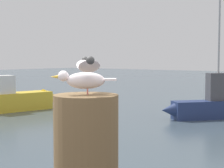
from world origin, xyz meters
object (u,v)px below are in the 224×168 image
Objects in this scene: boat_navy at (209,105)px; boat_yellow at (11,100)px; mooring_post at (86,165)px; seagull at (85,75)px.

boat_yellow is at bearing -154.67° from boat_navy.
boat_navy reaches higher than boat_yellow.
mooring_post reaches higher than boat_yellow.
mooring_post is 12.14m from boat_navy.
boat_navy is at bearing 109.99° from mooring_post.
mooring_post is at bearing -70.01° from boat_navy.
boat_navy is 0.95× the size of boat_yellow.
seagull is at bearing -33.78° from boat_yellow.
boat_navy is at bearing 109.97° from seagull.
mooring_post is at bearing -33.76° from boat_yellow.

